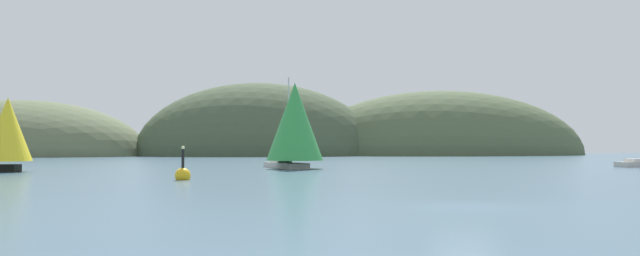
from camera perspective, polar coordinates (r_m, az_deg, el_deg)
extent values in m
plane|color=#426075|center=(22.21, 14.73, -7.84)|extent=(360.00, 360.00, 0.00)
ellipsoid|color=#4C5B3D|center=(169.83, 12.75, -2.72)|extent=(88.10, 44.00, 38.20)
ellipsoid|color=#425138|center=(155.54, -6.08, -2.83)|extent=(67.99, 44.00, 40.32)
ellipsoid|color=#5B6647|center=(161.32, -27.83, -2.58)|extent=(59.88, 44.00, 28.72)
cone|color=yellow|center=(59.39, -29.37, -0.10)|extent=(4.93, 4.93, 5.97)
cube|color=beige|center=(74.46, 29.75, -2.89)|extent=(2.46, 1.70, 0.36)
cube|color=#B7B2A8|center=(61.61, -3.54, -3.84)|extent=(4.17, 8.32, 0.61)
cube|color=beige|center=(62.93, -4.04, -3.35)|extent=(2.30, 2.91, 0.36)
cylinder|color=#B2B2B7|center=(60.91, -3.25, 0.83)|extent=(0.14, 0.14, 9.35)
cone|color=green|center=(59.28, -2.60, 0.69)|extent=(7.35, 7.35, 8.30)
sphere|color=gold|center=(40.43, -13.88, -4.75)|extent=(1.10, 1.10, 1.10)
cylinder|color=black|center=(40.39, -13.87, -3.27)|extent=(0.20, 0.20, 1.60)
sphere|color=#F2EA99|center=(40.38, -13.86, -1.96)|extent=(0.24, 0.24, 0.24)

